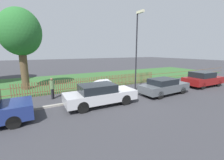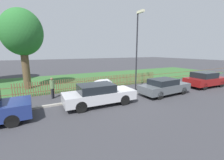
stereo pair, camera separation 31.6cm
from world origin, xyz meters
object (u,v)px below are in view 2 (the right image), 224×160
parked_car_navy_estate (164,86)px  pedestrian_near_fence (52,87)px  parked_car_red_compact (205,79)px  tree_behind_motorcycle (22,33)px  street_lamp (138,44)px  parked_car_black_saloon (99,94)px  covered_motorcycle (103,84)px

parked_car_navy_estate → pedestrian_near_fence: (-7.99, 3.08, 0.21)m
parked_car_navy_estate → parked_car_red_compact: bearing=-0.8°
parked_car_red_compact → pedestrian_near_fence: size_ratio=2.65×
parked_car_red_compact → pedestrian_near_fence: pedestrian_near_fence is taller
tree_behind_motorcycle → street_lamp: bearing=-32.5°
parked_car_navy_estate → parked_car_red_compact: 5.50m
parked_car_black_saloon → parked_car_navy_estate: size_ratio=1.07×
parked_car_navy_estate → covered_motorcycle: size_ratio=2.12×
covered_motorcycle → pedestrian_near_fence: pedestrian_near_fence is taller
parked_car_navy_estate → street_lamp: bearing=123.6°
parked_car_black_saloon → pedestrian_near_fence: size_ratio=2.97×
parked_car_black_saloon → parked_car_navy_estate: parked_car_black_saloon is taller
tree_behind_motorcycle → parked_car_red_compact: bearing=-25.0°
parked_car_black_saloon → tree_behind_motorcycle: tree_behind_motorcycle is taller
parked_car_red_compact → tree_behind_motorcycle: tree_behind_motorcycle is taller
parked_car_red_compact → tree_behind_motorcycle: 17.29m
parked_car_black_saloon → covered_motorcycle: 3.30m
parked_car_navy_estate → covered_motorcycle: parked_car_navy_estate is taller
street_lamp → parked_car_navy_estate: bearing=-54.3°
parked_car_navy_estate → pedestrian_near_fence: 8.57m
parked_car_black_saloon → covered_motorcycle: size_ratio=2.27×
parked_car_black_saloon → covered_motorcycle: bearing=63.1°
parked_car_navy_estate → parked_car_black_saloon: bearing=175.5°
parked_car_black_saloon → covered_motorcycle: (1.57, 2.90, -0.06)m
street_lamp → parked_car_black_saloon: bearing=-158.6°
parked_car_red_compact → pedestrian_near_fence: (-13.50, 2.96, 0.14)m
parked_car_black_saloon → parked_car_red_compact: 11.02m
parked_car_navy_estate → covered_motorcycle: (-3.95, 3.13, -0.01)m
street_lamp → covered_motorcycle: bearing=154.2°
covered_motorcycle → pedestrian_near_fence: (-4.04, -0.05, 0.22)m
parked_car_navy_estate → pedestrian_near_fence: pedestrian_near_fence is taller
parked_car_red_compact → street_lamp: 7.79m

